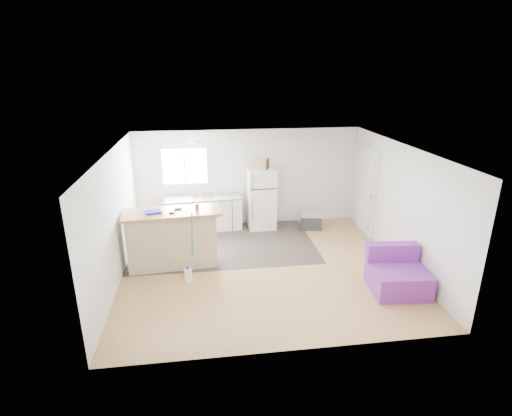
{
  "coord_description": "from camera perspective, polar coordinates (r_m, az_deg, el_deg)",
  "views": [
    {
      "loc": [
        -1.14,
        -7.05,
        3.78
      ],
      "look_at": [
        -0.06,
        0.7,
        1.03
      ],
      "focal_mm": 28.0,
      "sensor_mm": 36.0,
      "label": 1
    }
  ],
  "objects": [
    {
      "name": "tool_b",
      "position": [
        7.78,
        -11.95,
        -0.69
      ],
      "size": [
        0.1,
        0.05,
        0.03
      ],
      "primitive_type": "cube",
      "rotation": [
        0.0,
        0.0,
        -0.07
      ],
      "color": "black",
      "rests_on": "peninsula"
    },
    {
      "name": "cardboard_box",
      "position": [
        9.54,
        0.2,
        6.48
      ],
      "size": [
        0.21,
        0.12,
        0.3
      ],
      "primitive_type": "cube",
      "rotation": [
        0.0,
        0.0,
        -0.12
      ],
      "color": "tan",
      "rests_on": "refrigerator"
    },
    {
      "name": "refrigerator",
      "position": [
        9.8,
        0.77,
        1.37
      ],
      "size": [
        0.68,
        0.65,
        1.5
      ],
      "rotation": [
        0.0,
        0.0,
        0.02
      ],
      "color": "white",
      "rests_on": "floor"
    },
    {
      "name": "purple_seat",
      "position": [
        7.65,
        19.48,
        -9.04
      ],
      "size": [
        1.02,
        0.97,
        0.78
      ],
      "rotation": [
        0.0,
        0.0,
        -0.09
      ],
      "color": "#722D95",
      "rests_on": "floor"
    },
    {
      "name": "cooler",
      "position": [
        9.99,
        7.88,
        -1.8
      ],
      "size": [
        0.59,
        0.46,
        0.4
      ],
      "rotation": [
        0.0,
        0.0,
        -0.21
      ],
      "color": "#2B2A2D",
      "rests_on": "floor"
    },
    {
      "name": "kitchen_cabinets",
      "position": [
        9.85,
        -7.46,
        -0.74
      ],
      "size": [
        1.9,
        0.73,
        1.1
      ],
      "rotation": [
        0.0,
        0.0,
        0.08
      ],
      "color": "white",
      "rests_on": "floor"
    },
    {
      "name": "ceiling_fixture",
      "position": [
        8.37,
        -8.32,
        9.39
      ],
      "size": [
        0.3,
        0.3,
        0.07
      ],
      "primitive_type": "cylinder",
      "color": "white",
      "rests_on": "ceiling"
    },
    {
      "name": "interior_door",
      "position": [
        9.82,
        15.63,
        2.28
      ],
      "size": [
        0.11,
        0.92,
        2.1
      ],
      "color": "white",
      "rests_on": "right_wall"
    },
    {
      "name": "window",
      "position": [
        9.8,
        -10.15,
        5.9
      ],
      "size": [
        1.18,
        0.06,
        0.98
      ],
      "color": "white",
      "rests_on": "back_wall"
    },
    {
      "name": "mop",
      "position": [
        7.86,
        -9.56,
        -7.76
      ],
      "size": [
        0.23,
        0.36,
        1.27
      ],
      "rotation": [
        0.0,
        0.0,
        0.16
      ],
      "color": "green",
      "rests_on": "floor"
    },
    {
      "name": "tool_a",
      "position": [
        7.98,
        -11.1,
        -0.11
      ],
      "size": [
        0.15,
        0.1,
        0.03
      ],
      "primitive_type": "cube",
      "rotation": [
        0.0,
        0.0,
        0.36
      ],
      "color": "black",
      "rests_on": "peninsula"
    },
    {
      "name": "red_cup",
      "position": [
        7.91,
        -8.42,
        0.22
      ],
      "size": [
        0.1,
        0.1,
        0.12
      ],
      "primitive_type": "cylinder",
      "rotation": [
        0.0,
        0.0,
        0.33
      ],
      "color": "red",
      "rests_on": "peninsula"
    },
    {
      "name": "bottle_right",
      "position": [
        9.61,
        1.71,
        6.42
      ],
      "size": [
        0.08,
        0.08,
        0.25
      ],
      "primitive_type": "cylinder",
      "rotation": [
        0.0,
        0.0,
        -0.14
      ],
      "color": "#341A09",
      "rests_on": "refrigerator"
    },
    {
      "name": "cleaner_jug",
      "position": [
        7.67,
        -9.67,
        -9.38
      ],
      "size": [
        0.15,
        0.12,
        0.29
      ],
      "rotation": [
        0.0,
        0.0,
        0.27
      ],
      "color": "white",
      "rests_on": "floor"
    },
    {
      "name": "room",
      "position": [
        7.59,
        1.2,
        -0.53
      ],
      "size": [
        5.51,
        5.01,
        2.41
      ],
      "color": "#A17143",
      "rests_on": "ground"
    },
    {
      "name": "bottle_left",
      "position": [
        9.47,
        1.54,
        6.23
      ],
      "size": [
        0.08,
        0.08,
        0.25
      ],
      "primitive_type": "cylinder",
      "rotation": [
        0.0,
        0.0,
        0.18
      ],
      "color": "#341A09",
      "rests_on": "refrigerator"
    },
    {
      "name": "vinyl_zone",
      "position": [
        9.13,
        -4.61,
        -5.16
      ],
      "size": [
        4.05,
        2.5,
        0.0
      ],
      "primitive_type": "cube",
      "color": "#312A25",
      "rests_on": "floor"
    },
    {
      "name": "peninsula",
      "position": [
        8.12,
        -11.87,
        -4.25
      ],
      "size": [
        1.93,
        0.86,
        1.16
      ],
      "rotation": [
        0.0,
        0.0,
        0.08
      ],
      "color": "#C8B991",
      "rests_on": "floor"
    },
    {
      "name": "blue_tray",
      "position": [
        7.91,
        -14.44,
        -0.53
      ],
      "size": [
        0.35,
        0.29,
        0.04
      ],
      "primitive_type": "cube",
      "rotation": [
        0.0,
        0.0,
        0.28
      ],
      "color": "#1318B9",
      "rests_on": "peninsula"
    }
  ]
}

